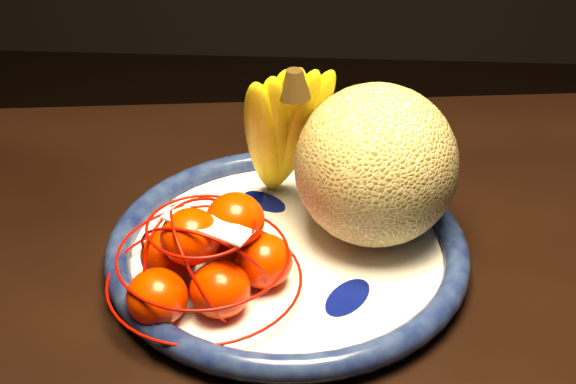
# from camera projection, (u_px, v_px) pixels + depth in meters

# --- Properties ---
(fruit_bowl) EXTENTS (0.33, 0.33, 0.03)m
(fruit_bowl) POSITION_uv_depth(u_px,v_px,m) (287.00, 250.00, 0.73)
(fruit_bowl) COLOR white
(fruit_bowl) RESTS_ON dining_table
(cantaloupe) EXTENTS (0.15, 0.15, 0.15)m
(cantaloupe) POSITION_uv_depth(u_px,v_px,m) (376.00, 165.00, 0.72)
(cantaloupe) COLOR olive
(cantaloupe) RESTS_ON fruit_bowl
(banana_bunch) EXTENTS (0.10, 0.11, 0.17)m
(banana_bunch) POSITION_uv_depth(u_px,v_px,m) (282.00, 128.00, 0.75)
(banana_bunch) COLOR yellow
(banana_bunch) RESTS_ON fruit_bowl
(mandarin_bag) EXTENTS (0.22, 0.22, 0.11)m
(mandarin_bag) POSITION_uv_depth(u_px,v_px,m) (208.00, 258.00, 0.67)
(mandarin_bag) COLOR #FD3000
(mandarin_bag) RESTS_ON fruit_bowl
(price_tag) EXTENTS (0.08, 0.05, 0.01)m
(price_tag) POSITION_uv_depth(u_px,v_px,m) (208.00, 225.00, 0.64)
(price_tag) COLOR white
(price_tag) RESTS_ON mandarin_bag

